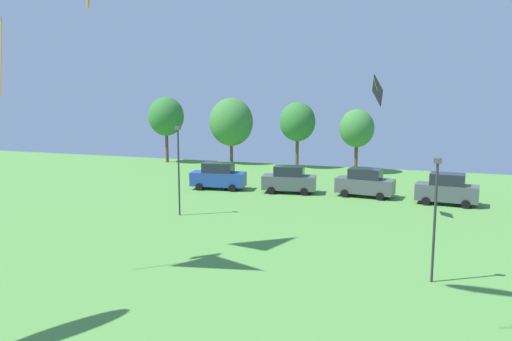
{
  "coord_description": "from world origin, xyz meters",
  "views": [
    {
      "loc": [
        5.95,
        0.62,
        9.08
      ],
      "look_at": [
        1.07,
        15.28,
        6.61
      ],
      "focal_mm": 38.0,
      "sensor_mm": 36.0,
      "label": 1
    }
  ],
  "objects_px": {
    "parked_car_leftmost": "(218,176)",
    "light_post_1": "(435,213)",
    "treeline_tree_1": "(231,122)",
    "light_post_0": "(179,166)",
    "kite_flying_2": "(377,90)",
    "parked_car_rightmost_in_row": "(447,189)",
    "parked_car_third_from_left": "(365,183)",
    "treeline_tree_2": "(297,122)",
    "treeline_tree_3": "(357,128)",
    "treeline_tree_0": "(166,116)",
    "kite_flying_5": "(11,0)",
    "parked_car_second_from_left": "(289,180)"
  },
  "relations": [
    {
      "from": "treeline_tree_2",
      "to": "parked_car_second_from_left",
      "type": "bearing_deg",
      "value": -78.59
    },
    {
      "from": "kite_flying_5",
      "to": "parked_car_rightmost_in_row",
      "type": "height_order",
      "value": "kite_flying_5"
    },
    {
      "from": "parked_car_third_from_left",
      "to": "treeline_tree_1",
      "type": "relative_size",
      "value": 0.64
    },
    {
      "from": "treeline_tree_0",
      "to": "light_post_0",
      "type": "bearing_deg",
      "value": -60.56
    },
    {
      "from": "light_post_0",
      "to": "treeline_tree_1",
      "type": "height_order",
      "value": "treeline_tree_1"
    },
    {
      "from": "light_post_0",
      "to": "treeline_tree_0",
      "type": "relative_size",
      "value": 0.82
    },
    {
      "from": "parked_car_rightmost_in_row",
      "to": "treeline_tree_0",
      "type": "relative_size",
      "value": 0.61
    },
    {
      "from": "light_post_1",
      "to": "light_post_0",
      "type": "bearing_deg",
      "value": 154.59
    },
    {
      "from": "kite_flying_5",
      "to": "parked_car_second_from_left",
      "type": "bearing_deg",
      "value": 72.25
    },
    {
      "from": "light_post_0",
      "to": "treeline_tree_2",
      "type": "xyz_separation_m",
      "value": [
        2.42,
        24.05,
        1.5
      ]
    },
    {
      "from": "kite_flying_2",
      "to": "light_post_1",
      "type": "relative_size",
      "value": 0.37
    },
    {
      "from": "treeline_tree_1",
      "to": "light_post_0",
      "type": "bearing_deg",
      "value": -77.19
    },
    {
      "from": "light_post_1",
      "to": "kite_flying_2",
      "type": "bearing_deg",
      "value": 109.39
    },
    {
      "from": "parked_car_second_from_left",
      "to": "treeline_tree_3",
      "type": "bearing_deg",
      "value": 65.8
    },
    {
      "from": "light_post_1",
      "to": "treeline_tree_2",
      "type": "bearing_deg",
      "value": 114.32
    },
    {
      "from": "treeline_tree_0",
      "to": "treeline_tree_2",
      "type": "xyz_separation_m",
      "value": [
        15.53,
        0.81,
        -0.34
      ]
    },
    {
      "from": "parked_car_leftmost",
      "to": "treeline_tree_3",
      "type": "distance_m",
      "value": 16.7
    },
    {
      "from": "parked_car_leftmost",
      "to": "treeline_tree_1",
      "type": "distance_m",
      "value": 16.48
    },
    {
      "from": "kite_flying_5",
      "to": "light_post_0",
      "type": "distance_m",
      "value": 15.8
    },
    {
      "from": "parked_car_third_from_left",
      "to": "light_post_1",
      "type": "height_order",
      "value": "light_post_1"
    },
    {
      "from": "kite_flying_2",
      "to": "light_post_1",
      "type": "bearing_deg",
      "value": -70.61
    },
    {
      "from": "parked_car_rightmost_in_row",
      "to": "parked_car_third_from_left",
      "type": "bearing_deg",
      "value": 175.94
    },
    {
      "from": "parked_car_rightmost_in_row",
      "to": "light_post_1",
      "type": "xyz_separation_m",
      "value": [
        -0.88,
        -17.49,
        2.12
      ]
    },
    {
      "from": "parked_car_leftmost",
      "to": "treeline_tree_1",
      "type": "bearing_deg",
      "value": 100.15
    },
    {
      "from": "light_post_0",
      "to": "kite_flying_2",
      "type": "bearing_deg",
      "value": 13.26
    },
    {
      "from": "parked_car_rightmost_in_row",
      "to": "treeline_tree_1",
      "type": "height_order",
      "value": "treeline_tree_1"
    },
    {
      "from": "parked_car_second_from_left",
      "to": "treeline_tree_0",
      "type": "height_order",
      "value": "treeline_tree_0"
    },
    {
      "from": "parked_car_leftmost",
      "to": "parked_car_third_from_left",
      "type": "bearing_deg",
      "value": -3.07
    },
    {
      "from": "kite_flying_5",
      "to": "light_post_1",
      "type": "xyz_separation_m",
      "value": [
        18.91,
        4.54,
        -9.58
      ]
    },
    {
      "from": "light_post_1",
      "to": "parked_car_third_from_left",
      "type": "bearing_deg",
      "value": 106.29
    },
    {
      "from": "light_post_0",
      "to": "treeline_tree_2",
      "type": "relative_size",
      "value": 0.87
    },
    {
      "from": "parked_car_second_from_left",
      "to": "parked_car_rightmost_in_row",
      "type": "xyz_separation_m",
      "value": [
        12.55,
        -0.59,
        0.05
      ]
    },
    {
      "from": "light_post_0",
      "to": "parked_car_leftmost",
      "type": "bearing_deg",
      "value": 96.12
    },
    {
      "from": "kite_flying_2",
      "to": "treeline_tree_2",
      "type": "bearing_deg",
      "value": 116.78
    },
    {
      "from": "parked_car_third_from_left",
      "to": "parked_car_rightmost_in_row",
      "type": "bearing_deg",
      "value": -1.99
    },
    {
      "from": "kite_flying_2",
      "to": "light_post_1",
      "type": "height_order",
      "value": "kite_flying_2"
    },
    {
      "from": "parked_car_leftmost",
      "to": "light_post_1",
      "type": "relative_size",
      "value": 0.84
    },
    {
      "from": "parked_car_rightmost_in_row",
      "to": "light_post_0",
      "type": "xyz_separation_m",
      "value": [
        -17.79,
        -9.46,
        2.34
      ]
    },
    {
      "from": "treeline_tree_0",
      "to": "treeline_tree_3",
      "type": "xyz_separation_m",
      "value": [
        22.19,
        -0.76,
        -0.76
      ]
    },
    {
      "from": "parked_car_leftmost",
      "to": "light_post_1",
      "type": "xyz_separation_m",
      "value": [
        17.94,
        -17.67,
        2.14
      ]
    },
    {
      "from": "treeline_tree_2",
      "to": "treeline_tree_3",
      "type": "bearing_deg",
      "value": -13.21
    },
    {
      "from": "kite_flying_5",
      "to": "treeline_tree_1",
      "type": "bearing_deg",
      "value": 95.61
    },
    {
      "from": "parked_car_second_from_left",
      "to": "treeline_tree_2",
      "type": "height_order",
      "value": "treeline_tree_2"
    },
    {
      "from": "parked_car_third_from_left",
      "to": "treeline_tree_0",
      "type": "relative_size",
      "value": 0.63
    },
    {
      "from": "parked_car_rightmost_in_row",
      "to": "light_post_1",
      "type": "relative_size",
      "value": 0.81
    },
    {
      "from": "treeline_tree_0",
      "to": "treeline_tree_2",
      "type": "height_order",
      "value": "treeline_tree_0"
    },
    {
      "from": "parked_car_rightmost_in_row",
      "to": "treeline_tree_2",
      "type": "distance_m",
      "value": 21.54
    },
    {
      "from": "kite_flying_5",
      "to": "light_post_0",
      "type": "xyz_separation_m",
      "value": [
        2.0,
        12.58,
        -9.36
      ]
    },
    {
      "from": "kite_flying_2",
      "to": "treeline_tree_1",
      "type": "distance_m",
      "value": 29.11
    },
    {
      "from": "parked_car_second_from_left",
      "to": "treeline_tree_1",
      "type": "distance_m",
      "value": 18.9
    }
  ]
}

